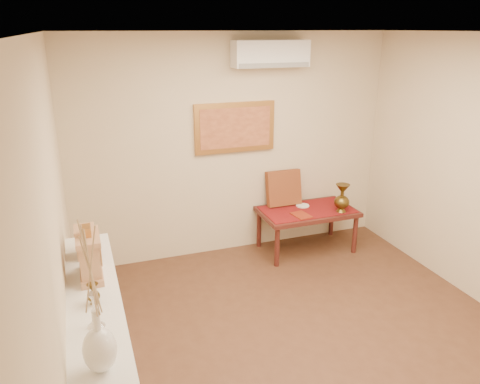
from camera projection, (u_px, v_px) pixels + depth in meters
name	position (u px, v px, depth m)	size (l,w,h in m)	color
floor	(317.00, 352.00, 4.17)	(4.50, 4.50, 0.00)	brown
ceiling	(338.00, 32.00, 3.27)	(4.50, 4.50, 0.00)	silver
wall_back	(234.00, 147.00, 5.72)	(4.00, 0.02, 2.70)	beige
wall_left	(59.00, 249.00, 3.08)	(0.02, 4.50, 2.70)	beige
white_vase	(93.00, 293.00, 2.38)	(0.18, 0.18, 0.95)	silver
candlestick	(94.00, 310.00, 2.87)	(0.11, 0.11, 0.23)	silver
brass_urn_small	(93.00, 291.00, 3.11)	(0.09, 0.09, 0.19)	brown
table_cloth	(307.00, 210.00, 5.92)	(1.14, 0.59, 0.01)	maroon
brass_urn_tall	(342.00, 195.00, 5.78)	(0.19, 0.19, 0.43)	brown
plate	(303.00, 206.00, 6.03)	(0.17, 0.17, 0.01)	silver
menu	(301.00, 215.00, 5.72)	(0.18, 0.25, 0.01)	maroon
cushion	(284.00, 188.00, 6.01)	(0.45, 0.10, 0.45)	#5B1512
display_ledge	(99.00, 351.00, 3.43)	(0.37, 2.02, 0.98)	white
mantel_clock	(90.00, 256.00, 3.42)	(0.17, 0.36, 0.41)	tan
wooden_chest	(86.00, 241.00, 3.77)	(0.16, 0.21, 0.24)	tan
low_table	(307.00, 215.00, 5.95)	(1.20, 0.70, 0.55)	#4C1C17
painting	(235.00, 127.00, 5.61)	(1.00, 0.06, 0.60)	#B07738
ac_unit	(271.00, 54.00, 5.36)	(0.90, 0.25, 0.30)	white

